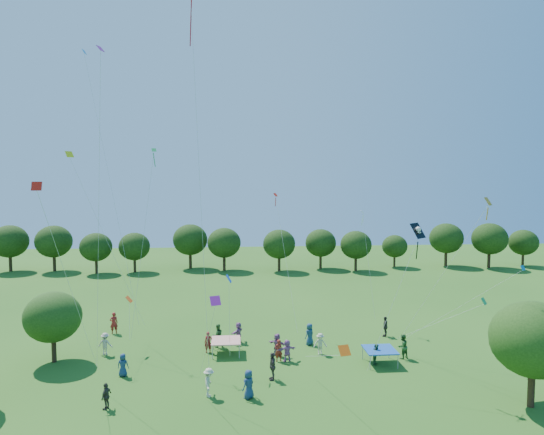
{
  "coord_description": "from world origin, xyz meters",
  "views": [
    {
      "loc": [
        -2.35,
        -15.39,
        13.32
      ],
      "look_at": [
        0.0,
        14.0,
        11.0
      ],
      "focal_mm": 32.0,
      "sensor_mm": 36.0,
      "label": 1
    }
  ],
  "objects_px": {
    "red_high_kite": "(194,66)",
    "near_tree_east": "(533,339)",
    "tent_red_stripe": "(226,341)",
    "pirate_kite": "(417,233)",
    "near_tree_north": "(53,317)",
    "tent_blue": "(380,350)"
  },
  "relations": [
    {
      "from": "near_tree_north",
      "to": "tent_blue",
      "type": "xyz_separation_m",
      "value": [
        23.64,
        -2.28,
        -2.31
      ]
    },
    {
      "from": "tent_red_stripe",
      "to": "tent_blue",
      "type": "xyz_separation_m",
      "value": [
        11.13,
        -2.9,
        0.0
      ]
    },
    {
      "from": "near_tree_north",
      "to": "red_high_kite",
      "type": "height_order",
      "value": "red_high_kite"
    },
    {
      "from": "tent_red_stripe",
      "to": "tent_blue",
      "type": "bearing_deg",
      "value": -14.59
    },
    {
      "from": "near_tree_north",
      "to": "pirate_kite",
      "type": "distance_m",
      "value": 26.36
    },
    {
      "from": "tent_red_stripe",
      "to": "red_high_kite",
      "type": "distance_m",
      "value": 20.09
    },
    {
      "from": "pirate_kite",
      "to": "tent_blue",
      "type": "bearing_deg",
      "value": 110.67
    },
    {
      "from": "near_tree_east",
      "to": "red_high_kite",
      "type": "distance_m",
      "value": 25.91
    },
    {
      "from": "tent_red_stripe",
      "to": "tent_blue",
      "type": "relative_size",
      "value": 1.0
    },
    {
      "from": "pirate_kite",
      "to": "red_high_kite",
      "type": "relative_size",
      "value": 0.38
    },
    {
      "from": "tent_red_stripe",
      "to": "near_tree_north",
      "type": "bearing_deg",
      "value": -177.17
    },
    {
      "from": "near_tree_north",
      "to": "pirate_kite",
      "type": "height_order",
      "value": "pirate_kite"
    },
    {
      "from": "red_high_kite",
      "to": "tent_red_stripe",
      "type": "bearing_deg",
      "value": 72.9
    },
    {
      "from": "near_tree_north",
      "to": "pirate_kite",
      "type": "xyz_separation_m",
      "value": [
        24.9,
        -5.62,
        6.56
      ]
    },
    {
      "from": "red_high_kite",
      "to": "near_tree_east",
      "type": "bearing_deg",
      "value": -12.7
    },
    {
      "from": "pirate_kite",
      "to": "red_high_kite",
      "type": "distance_m",
      "value": 17.51
    },
    {
      "from": "tent_red_stripe",
      "to": "pirate_kite",
      "type": "xyz_separation_m",
      "value": [
        12.39,
        -6.24,
        8.87
      ]
    },
    {
      "from": "tent_blue",
      "to": "tent_red_stripe",
      "type": "bearing_deg",
      "value": 165.41
    },
    {
      "from": "tent_red_stripe",
      "to": "pirate_kite",
      "type": "height_order",
      "value": "pirate_kite"
    },
    {
      "from": "near_tree_north",
      "to": "red_high_kite",
      "type": "xyz_separation_m",
      "value": [
        10.78,
        -5.01,
        16.9
      ]
    },
    {
      "from": "near_tree_east",
      "to": "pirate_kite",
      "type": "xyz_separation_m",
      "value": [
        -5.6,
        3.83,
        5.87
      ]
    },
    {
      "from": "near_tree_east",
      "to": "red_high_kite",
      "type": "xyz_separation_m",
      "value": [
        -19.72,
        4.44,
        16.21
      ]
    }
  ]
}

